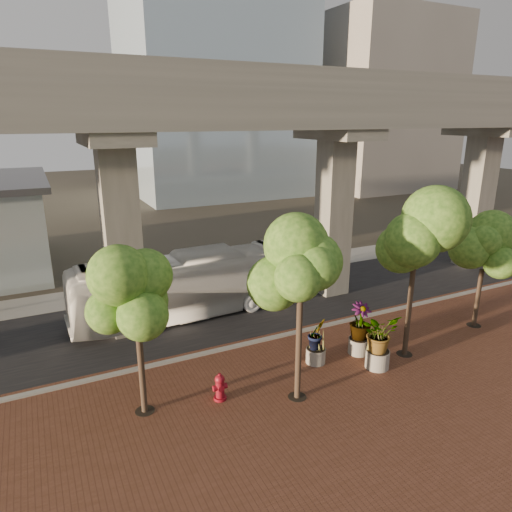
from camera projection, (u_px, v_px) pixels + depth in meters
name	position (u px, v px, depth m)	size (l,w,h in m)	color
ground	(256.00, 323.00, 23.51)	(160.00, 160.00, 0.00)	#39352A
brick_plaza	(352.00, 407.00, 16.63)	(70.00, 13.00, 0.06)	brown
asphalt_road	(240.00, 309.00, 25.22)	(90.00, 8.00, 0.04)	black
curb_strip	(274.00, 338.00, 21.77)	(70.00, 0.25, 0.16)	#A19E95
far_sidewalk	(205.00, 279.00, 29.94)	(90.00, 3.00, 0.06)	#A19E95
transit_viaduct	(238.00, 177.00, 23.11)	(72.00, 5.60, 12.40)	gray
midrise_block	(380.00, 105.00, 66.98)	(18.00, 16.00, 24.00)	gray
transit_bus	(187.00, 286.00, 23.96)	(2.83, 12.06, 3.36)	silver
parked_car	(496.00, 239.00, 37.22)	(1.43, 4.12, 1.36)	black
fire_hydrant	(220.00, 387.00, 16.91)	(0.54, 0.49, 1.08)	maroon
planter_front	(379.00, 335.00, 18.82)	(2.20, 2.20, 2.42)	gray
planter_right	(360.00, 323.00, 20.00)	(2.23, 2.23, 2.38)	gray
planter_left	(317.00, 336.00, 19.26)	(1.87, 1.87, 2.05)	#9A988B
street_tree_far_west	(135.00, 296.00, 15.07)	(3.68, 3.68, 6.15)	#3F3024
street_tree_near_west	(301.00, 273.00, 15.75)	(3.62, 3.62, 6.61)	#3F3024
street_tree_near_east	(417.00, 238.00, 18.76)	(4.23, 4.23, 7.29)	#3F3024
street_tree_far_east	(485.00, 250.00, 21.97)	(3.41, 3.41, 5.54)	#3F3024
streetlamp_east	(337.00, 200.00, 32.26)	(0.39, 1.13, 7.82)	#2E2F33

